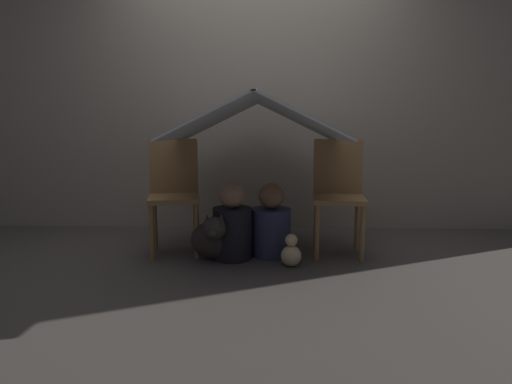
% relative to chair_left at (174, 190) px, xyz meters
% --- Properties ---
extents(ground_plane, '(8.80, 8.80, 0.00)m').
position_rel_chair_left_xyz_m(ground_plane, '(0.63, -0.13, -0.48)').
color(ground_plane, '#47423D').
extents(wall_back, '(7.00, 0.05, 2.50)m').
position_rel_chair_left_xyz_m(wall_back, '(0.63, 0.80, 0.77)').
color(wall_back, gray).
rests_on(wall_back, ground_plane).
extents(chair_left, '(0.45, 0.45, 0.87)m').
position_rel_chair_left_xyz_m(chair_left, '(0.00, 0.00, 0.00)').
color(chair_left, olive).
rests_on(chair_left, ground_plane).
extents(chair_right, '(0.41, 0.41, 0.87)m').
position_rel_chair_left_xyz_m(chair_right, '(1.26, 0.00, 0.00)').
color(chair_right, olive).
rests_on(chair_right, ground_plane).
extents(sheet_canopy, '(1.25, 1.13, 0.31)m').
position_rel_chair_left_xyz_m(sheet_canopy, '(0.63, -0.07, 0.54)').
color(sheet_canopy, silver).
extents(person_front, '(0.29, 0.29, 0.57)m').
position_rel_chair_left_xyz_m(person_front, '(0.46, -0.18, -0.24)').
color(person_front, black).
rests_on(person_front, ground_plane).
extents(person_second, '(0.29, 0.29, 0.55)m').
position_rel_chair_left_xyz_m(person_second, '(0.75, -0.10, -0.25)').
color(person_second, '#2D3351').
rests_on(person_second, ground_plane).
extents(dog, '(0.38, 0.36, 0.37)m').
position_rel_chair_left_xyz_m(dog, '(0.35, -0.24, -0.31)').
color(dog, '#332D28').
rests_on(dog, ground_plane).
extents(plush_toy, '(0.14, 0.14, 0.23)m').
position_rel_chair_left_xyz_m(plush_toy, '(0.89, -0.34, -0.39)').
color(plush_toy, beige).
rests_on(plush_toy, ground_plane).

